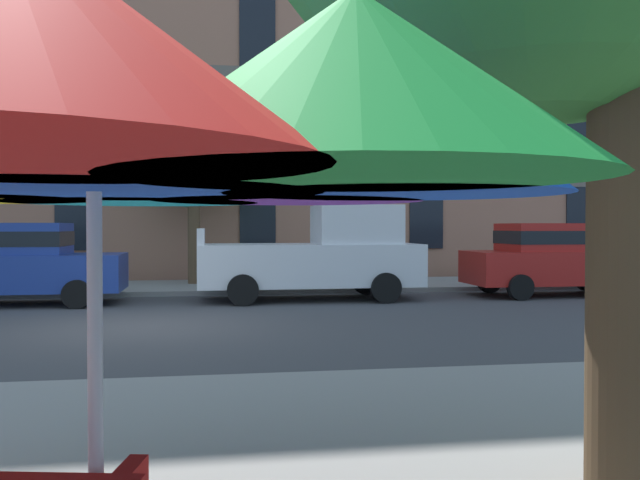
% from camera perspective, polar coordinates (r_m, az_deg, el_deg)
% --- Properties ---
extents(ground_plane, '(120.00, 120.00, 0.00)m').
position_cam_1_polar(ground_plane, '(11.94, -15.30, -7.09)').
color(ground_plane, '#424244').
extents(sidewalk_far, '(56.00, 3.60, 0.12)m').
position_cam_1_polar(sidewalk_far, '(18.67, -13.10, -3.93)').
color(sidewalk_far, gray).
rests_on(sidewalk_far, ground).
extents(apartment_building, '(43.09, 12.08, 19.20)m').
position_cam_1_polar(apartment_building, '(27.91, -12.02, 17.56)').
color(apartment_building, '#A87056').
rests_on(apartment_building, ground).
extents(sedan_blue, '(4.40, 1.98, 1.78)m').
position_cam_1_polar(sedan_blue, '(16.02, -24.28, -1.65)').
color(sedan_blue, navy).
rests_on(sedan_blue, ground).
extents(pickup_white, '(5.10, 2.12, 2.20)m').
position_cam_1_polar(pickup_white, '(15.67, -0.06, -1.33)').
color(pickup_white, silver).
rests_on(pickup_white, ground).
extents(sedan_red, '(4.40, 1.98, 1.78)m').
position_cam_1_polar(sedan_red, '(17.59, 19.18, -1.37)').
color(sedan_red, '#B21E19').
rests_on(sedan_red, ground).
extents(street_tree_middle, '(3.24, 3.15, 5.53)m').
position_cam_1_polar(street_tree_middle, '(19.43, -10.67, 7.22)').
color(street_tree_middle, brown).
rests_on(street_tree_middle, ground).
extents(patio_umbrella, '(3.89, 3.89, 2.47)m').
position_cam_1_polar(patio_umbrella, '(2.82, -18.59, 9.55)').
color(patio_umbrella, silver).
rests_on(patio_umbrella, ground).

